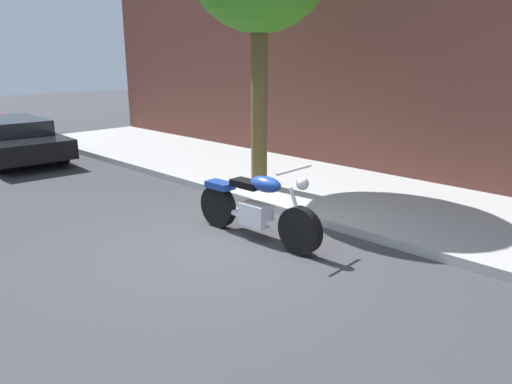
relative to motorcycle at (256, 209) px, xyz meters
The scene contains 4 objects.
ground_plane 0.71m from the motorcycle, 92.91° to the right, with size 60.00×60.00×0.00m, color #38383D.
sidewalk 2.75m from the motorcycle, 90.58° to the left, with size 21.17×3.30×0.14m, color #A4A4A4.
motorcycle is the anchor object (origin of this frame).
parked_car_black 8.37m from the motorcycle, behind, with size 4.44×2.03×1.03m.
Camera 1 is at (4.66, -4.14, 2.57)m, focal length 34.04 mm.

